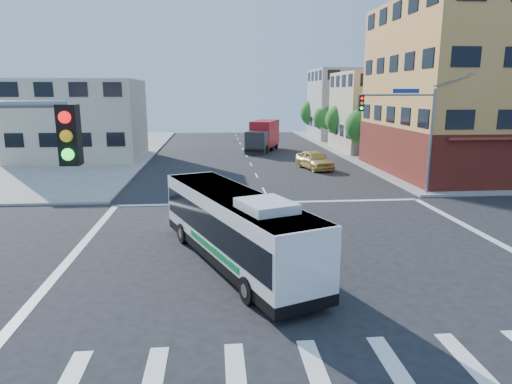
{
  "coord_description": "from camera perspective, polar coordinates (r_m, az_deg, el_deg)",
  "views": [
    {
      "loc": [
        -3.41,
        -18.11,
        6.8
      ],
      "look_at": [
        -1.39,
        4.11,
        1.89
      ],
      "focal_mm": 32.0,
      "sensor_mm": 36.0,
      "label": 1
    }
  ],
  "objects": [
    {
      "name": "street_tree_d",
      "position": [
        71.75,
        7.24,
        9.99
      ],
      "size": [
        4.0,
        4.0,
        6.03
      ],
      "color": "#352313",
      "rests_on": "ground"
    },
    {
      "name": "box_truck",
      "position": [
        53.4,
        0.86,
        6.93
      ],
      "size": [
        4.75,
        8.04,
        3.49
      ],
      "rotation": [
        0.0,
        0.0,
        -0.35
      ],
      "color": "#25262A",
      "rests_on": "ground"
    },
    {
      "name": "building_east_far",
      "position": [
        69.19,
        12.16,
        10.66
      ],
      "size": [
        12.06,
        10.06,
        10.0
      ],
      "color": "#AAA9A4",
      "rests_on": "ground"
    },
    {
      "name": "parked_car",
      "position": [
        41.27,
        7.33,
        4.0
      ],
      "size": [
        3.08,
        5.19,
        1.65
      ],
      "primitive_type": "imported",
      "rotation": [
        0.0,
        0.0,
        0.25
      ],
      "color": "gold",
      "rests_on": "ground"
    },
    {
      "name": "building_east_near",
      "position": [
        55.99,
        16.4,
        9.58
      ],
      "size": [
        12.06,
        10.06,
        9.0
      ],
      "color": "#C5B196",
      "rests_on": "ground"
    },
    {
      "name": "corner_building_ne",
      "position": [
        43.44,
        27.84,
        9.81
      ],
      "size": [
        18.1,
        15.44,
        14.0
      ],
      "color": "#D5904C",
      "rests_on": "ground"
    },
    {
      "name": "ground",
      "position": [
        19.64,
        5.18,
        -7.89
      ],
      "size": [
        120.0,
        120.0,
        0.0
      ],
      "primitive_type": "plane",
      "color": "black",
      "rests_on": "ground"
    },
    {
      "name": "signal_mast_ne",
      "position": [
        31.38,
        18.48,
        8.47
      ],
      "size": [
        7.91,
        1.13,
        8.07
      ],
      "color": "slate",
      "rests_on": "ground"
    },
    {
      "name": "building_west",
      "position": [
        50.06,
        -21.2,
        8.39
      ],
      "size": [
        12.06,
        10.06,
        8.0
      ],
      "color": "beige",
      "rests_on": "ground"
    },
    {
      "name": "transit_bus",
      "position": [
        18.17,
        -2.67,
        -4.36
      ],
      "size": [
        6.07,
        10.85,
        3.19
      ],
      "rotation": [
        0.0,
        0.0,
        0.37
      ],
      "color": "black",
      "rests_on": "ground"
    },
    {
      "name": "street_tree_c",
      "position": [
        63.98,
        8.78,
        9.29
      ],
      "size": [
        3.4,
        3.4,
        5.29
      ],
      "color": "#352313",
      "rests_on": "ground"
    },
    {
      "name": "street_tree_a",
      "position": [
        48.62,
        13.32,
        8.31
      ],
      "size": [
        3.6,
        3.6,
        5.53
      ],
      "color": "#352313",
      "rests_on": "ground"
    },
    {
      "name": "street_tree_b",
      "position": [
        56.24,
        10.75,
        9.1
      ],
      "size": [
        3.8,
        3.8,
        5.79
      ],
      "color": "#352313",
      "rests_on": "ground"
    }
  ]
}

